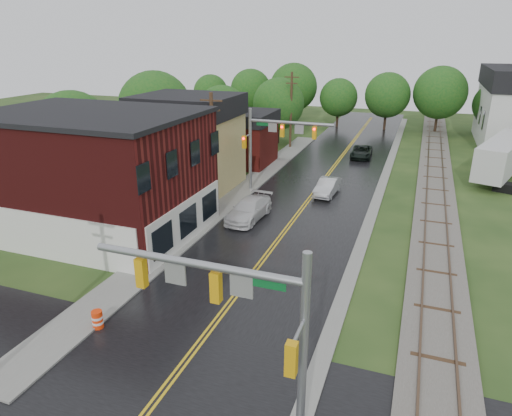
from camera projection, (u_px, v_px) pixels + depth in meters
The scene contains 21 objects.
main_road at pixel (319, 186), 41.74m from camera, with size 10.00×90.00×0.02m, color black.
cross_road at pixel (155, 402), 17.13m from camera, with size 60.00×9.00×0.02m, color black.
curb_right at pixel (385, 177), 44.40m from camera, with size 0.80×70.00×0.12m, color gray.
sidewalk_left at pixel (236, 195), 39.34m from camera, with size 2.40×50.00×0.12m, color gray.
brick_building at pixel (94, 173), 31.09m from camera, with size 14.30×10.30×8.30m.
yellow_house at pixel (190, 152), 40.62m from camera, with size 8.00×7.00×6.40m, color tan.
darkred_building at pixel (238, 143), 48.57m from camera, with size 7.00×6.00×4.40m, color #3F0F0C.
railroad at pixel (435, 181), 42.89m from camera, with size 3.20×80.00×0.30m.
traffic_signal_near at pixel (238, 306), 14.26m from camera, with size 7.34×0.30×7.20m.
traffic_signal_far at pixel (274, 136), 38.46m from camera, with size 7.34×0.43×7.20m.
utility_pole_b at pixel (213, 149), 35.22m from camera, with size 1.80×0.28×9.00m.
utility_pole_c at pixel (291, 109), 54.56m from camera, with size 1.80×0.28×9.00m.
tree_left_a at pixel (74, 133), 39.18m from camera, with size 6.80×6.80×8.67m.
tree_left_b at pixel (156, 110), 47.11m from camera, with size 7.60×7.60×9.69m.
tree_left_c at pixel (223, 113), 53.29m from camera, with size 6.00×6.00×7.65m.
tree_left_e at pixel (279, 105), 56.85m from camera, with size 6.40×6.40×8.16m.
suv_dark at pixel (361, 152), 51.36m from camera, with size 2.19×4.74×1.32m, color black.
sedan_silver at pixel (327, 187), 39.29m from camera, with size 1.48×4.24×1.40m, color silver.
pickup_white at pixel (249, 210), 34.01m from camera, with size 2.12×5.21×1.51m, color silver.
semi_trailer at pixel (503, 155), 43.36m from camera, with size 6.27×12.23×3.81m.
construction_barrel at pixel (98, 320), 21.34m from camera, with size 0.50×0.50×0.90m, color #F0350A.
Camera 1 is at (8.19, -9.33, 12.88)m, focal length 32.00 mm.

